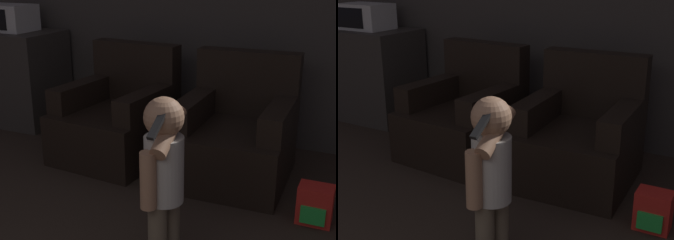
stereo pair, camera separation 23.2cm
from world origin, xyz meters
TOP-DOWN VIEW (x-y plane):
  - armchair_left at (-0.88, 3.72)m, footprint 0.86×0.93m
  - armchair_right at (0.13, 3.72)m, footprint 0.81×0.88m
  - person_toddler at (0.10, 2.49)m, footprint 0.20×0.36m
  - toy_backpack at (0.78, 3.25)m, footprint 0.21×0.17m
  - kitchen_counter at (-2.47, 4.11)m, footprint 1.26×0.64m
  - microwave at (-2.32, 4.11)m, footprint 0.51×0.36m

SIDE VIEW (x-z plane):
  - toy_backpack at x=0.78m, z-range 0.00..0.24m
  - armchair_left at x=-0.88m, z-range -0.14..0.77m
  - armchair_right at x=0.13m, z-range -0.14..0.77m
  - kitchen_counter at x=-2.47m, z-range 0.00..0.92m
  - person_toddler at x=0.10m, z-range 0.08..1.01m
  - microwave at x=-2.32m, z-range 0.92..1.17m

